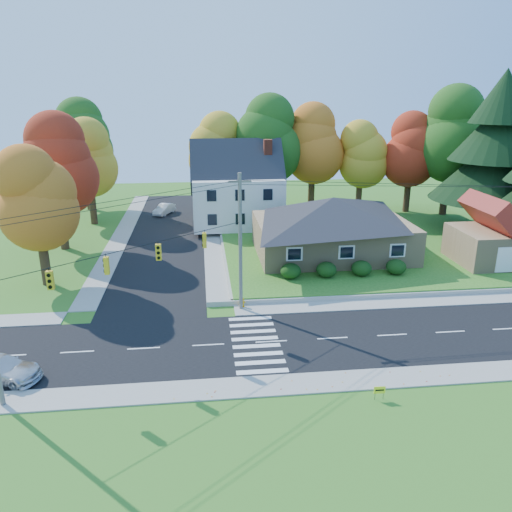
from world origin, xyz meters
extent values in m
plane|color=#3D7923|center=(0.00, 0.00, 0.00)|extent=(120.00, 120.00, 0.00)
cube|color=black|center=(0.00, 0.00, 0.01)|extent=(90.00, 8.00, 0.02)
cube|color=black|center=(-8.00, 26.00, 0.01)|extent=(8.00, 44.00, 0.02)
cube|color=#9C9A90|center=(0.00, 5.00, 0.04)|extent=(90.00, 2.00, 0.08)
cube|color=#9C9A90|center=(0.00, -5.00, 0.04)|extent=(90.00, 2.00, 0.08)
cube|color=#3D7923|center=(13.00, 21.00, 0.25)|extent=(30.00, 30.00, 0.50)
cube|color=tan|center=(8.00, 16.00, 2.10)|extent=(14.00, 10.00, 3.20)
pyramid|color=#26262B|center=(8.00, 16.00, 4.80)|extent=(14.60, 10.60, 2.20)
cube|color=silver|center=(0.00, 28.00, 3.30)|extent=(10.00, 8.00, 5.60)
pyramid|color=#26262B|center=(0.00, 28.00, 7.30)|extent=(10.40, 8.40, 2.40)
cube|color=brown|center=(3.50, 28.00, 5.30)|extent=(0.90, 0.90, 9.60)
cube|color=tan|center=(22.00, 12.00, 2.00)|extent=(7.00, 6.00, 3.00)
pyramid|color=maroon|center=(22.00, 12.00, 4.30)|extent=(7.30, 6.30, 1.60)
ellipsoid|color=#163A10|center=(3.00, 9.80, 1.14)|extent=(1.70, 1.70, 1.27)
ellipsoid|color=#163A10|center=(6.00, 9.80, 1.14)|extent=(1.70, 1.70, 1.27)
ellipsoid|color=#163A10|center=(9.00, 9.80, 1.14)|extent=(1.70, 1.70, 1.27)
ellipsoid|color=#163A10|center=(12.00, 9.80, 1.14)|extent=(1.70, 1.70, 1.27)
cylinder|color=#666059|center=(-1.50, 5.20, 5.00)|extent=(0.26, 0.26, 10.00)
cube|color=#666059|center=(-1.50, 5.20, 9.40)|extent=(1.60, 0.12, 0.12)
cube|color=gold|center=(-12.00, -3.20, 5.95)|extent=(0.34, 0.26, 1.00)
cube|color=gold|center=(-9.50, -1.20, 5.95)|extent=(0.26, 0.34, 1.00)
cube|color=gold|center=(-6.80, 0.95, 5.95)|extent=(0.34, 0.26, 1.00)
cube|color=gold|center=(-4.00, 3.20, 5.95)|extent=(0.26, 0.34, 1.00)
cylinder|color=black|center=(-8.00, 0.00, 6.60)|extent=(13.02, 10.43, 0.04)
cylinder|color=#3F2A19|center=(-2.00, 34.00, 3.20)|extent=(0.80, 0.80, 5.40)
sphere|color=gold|center=(-2.00, 34.00, 7.10)|extent=(6.72, 6.72, 6.72)
sphere|color=gold|center=(-2.00, 34.00, 8.78)|extent=(5.91, 5.91, 5.91)
sphere|color=gold|center=(-2.00, 34.00, 10.46)|extent=(5.11, 5.11, 5.11)
cylinder|color=#3F2A19|center=(4.00, 33.00, 3.65)|extent=(0.86, 0.86, 6.30)
sphere|color=#245417|center=(4.00, 33.00, 8.20)|extent=(7.84, 7.84, 7.84)
sphere|color=#245417|center=(4.00, 33.00, 10.16)|extent=(6.90, 6.90, 6.90)
sphere|color=#245417|center=(4.00, 33.00, 12.12)|extent=(5.96, 5.96, 5.96)
cylinder|color=#3F2A19|center=(10.00, 34.00, 3.43)|extent=(0.83, 0.83, 5.85)
sphere|color=#CB651C|center=(10.00, 34.00, 7.65)|extent=(7.28, 7.28, 7.28)
sphere|color=#CB651C|center=(10.00, 34.00, 9.47)|extent=(6.41, 6.41, 6.41)
sphere|color=#CB651C|center=(10.00, 34.00, 11.29)|extent=(5.53, 5.53, 5.53)
cylinder|color=#3F2A19|center=(16.00, 33.00, 2.98)|extent=(0.77, 0.77, 4.95)
sphere|color=gold|center=(16.00, 33.00, 6.55)|extent=(6.16, 6.16, 6.16)
sphere|color=gold|center=(16.00, 33.00, 8.09)|extent=(5.42, 5.42, 5.42)
sphere|color=gold|center=(16.00, 33.00, 9.63)|extent=(4.68, 4.68, 4.68)
cylinder|color=#3F2A19|center=(22.00, 32.00, 3.20)|extent=(0.80, 0.80, 5.40)
sphere|color=maroon|center=(22.00, 32.00, 7.10)|extent=(6.72, 6.72, 6.72)
sphere|color=maroon|center=(22.00, 32.00, 8.78)|extent=(5.91, 5.91, 5.91)
sphere|color=maroon|center=(22.00, 32.00, 10.46)|extent=(5.11, 5.11, 5.11)
cylinder|color=#3F2A19|center=(26.00, 30.00, 3.88)|extent=(0.89, 0.89, 6.75)
sphere|color=#245417|center=(26.00, 30.00, 8.75)|extent=(8.40, 8.40, 8.40)
sphere|color=#245417|center=(26.00, 30.00, 10.85)|extent=(7.39, 7.39, 7.39)
sphere|color=#245417|center=(26.00, 30.00, 12.95)|extent=(6.38, 6.38, 6.38)
cylinder|color=#3F2A19|center=(27.00, 22.00, 1.94)|extent=(0.40, 0.40, 2.88)
cone|color=black|center=(27.00, 22.00, 7.38)|extent=(12.80, 12.80, 6.72)
cone|color=black|center=(27.00, 22.00, 11.22)|extent=(9.60, 9.60, 6.08)
cone|color=black|center=(27.00, 22.00, 14.74)|extent=(6.40, 6.40, 5.44)
cylinder|color=#3F2A19|center=(-17.00, 12.00, 2.48)|extent=(0.77, 0.77, 4.95)
sphere|color=#CB651C|center=(-17.00, 12.00, 6.05)|extent=(6.16, 6.16, 6.16)
sphere|color=#CB651C|center=(-17.00, 12.00, 7.59)|extent=(5.42, 5.42, 5.42)
sphere|color=#CB651C|center=(-17.00, 12.00, 9.13)|extent=(4.68, 4.68, 4.68)
cylinder|color=#3F2A19|center=(-18.00, 22.00, 2.93)|extent=(0.83, 0.83, 5.85)
sphere|color=maroon|center=(-18.00, 22.00, 7.15)|extent=(7.28, 7.28, 7.28)
sphere|color=maroon|center=(-18.00, 22.00, 8.97)|extent=(6.41, 6.41, 6.41)
sphere|color=maroon|center=(-18.00, 22.00, 10.79)|extent=(5.53, 5.53, 5.53)
cylinder|color=#3F2A19|center=(-17.00, 32.00, 2.70)|extent=(0.80, 0.80, 5.40)
sphere|color=gold|center=(-17.00, 32.00, 6.60)|extent=(6.72, 6.72, 6.72)
sphere|color=gold|center=(-17.00, 32.00, 8.28)|extent=(5.91, 5.91, 5.91)
sphere|color=gold|center=(-17.00, 32.00, 9.96)|extent=(5.11, 5.11, 5.11)
cylinder|color=#3F2A19|center=(-19.00, 40.00, 3.15)|extent=(0.86, 0.86, 6.30)
sphere|color=#245417|center=(-19.00, 40.00, 7.70)|extent=(7.84, 7.84, 7.84)
sphere|color=#245417|center=(-19.00, 40.00, 9.66)|extent=(6.90, 6.90, 6.90)
sphere|color=#245417|center=(-19.00, 40.00, 11.62)|extent=(5.96, 5.96, 5.96)
imported|color=#B7B8BD|center=(-8.90, 35.91, 0.68)|extent=(2.87, 4.22, 1.32)
cylinder|color=#FAAF00|center=(-1.38, 5.50, 0.05)|extent=(0.34, 0.34, 0.10)
cylinder|color=#FAAF00|center=(-1.38, 5.50, 0.33)|extent=(0.23, 0.23, 0.52)
sphere|color=#FAAF00|center=(-1.38, 5.50, 0.65)|extent=(0.25, 0.25, 0.25)
cylinder|color=#FAAF00|center=(-1.38, 5.50, 0.43)|extent=(0.44, 0.18, 0.11)
cylinder|color=black|center=(4.44, -6.83, 0.25)|extent=(0.02, 0.02, 0.51)
cylinder|color=black|center=(4.89, -6.83, 0.25)|extent=(0.02, 0.02, 0.51)
cube|color=#FFFD20|center=(4.66, -6.83, 0.56)|extent=(0.61, 0.05, 0.41)
camera|label=1|loc=(-4.15, -28.17, 15.18)|focal=35.00mm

